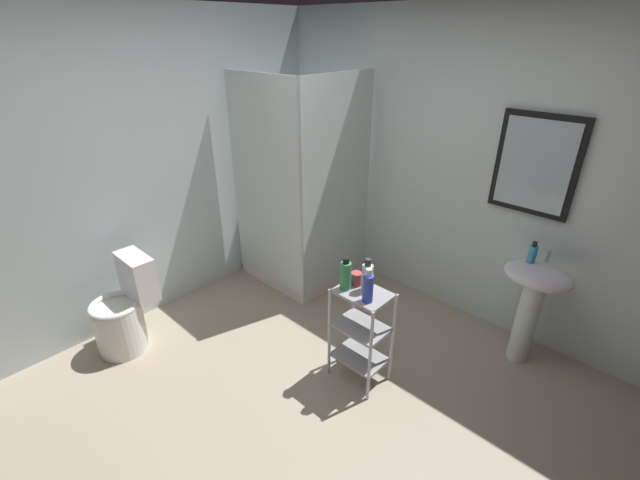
# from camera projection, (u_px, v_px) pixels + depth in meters

# --- Properties ---
(ground_plane) EXTENTS (4.20, 4.20, 0.02)m
(ground_plane) POSITION_uv_depth(u_px,v_px,m) (301.00, 411.00, 2.83)
(ground_plane) COLOR tan
(wall_back) EXTENTS (4.20, 0.14, 2.50)m
(wall_back) POSITION_uv_depth(u_px,v_px,m) (458.00, 171.00, 3.47)
(wall_back) COLOR silver
(wall_back) RESTS_ON ground_plane
(wall_left) EXTENTS (0.10, 4.20, 2.50)m
(wall_left) POSITION_uv_depth(u_px,v_px,m) (138.00, 174.00, 3.40)
(wall_left) COLOR silver
(wall_left) RESTS_ON ground_plane
(shower_stall) EXTENTS (0.92, 0.92, 2.00)m
(shower_stall) POSITION_uv_depth(u_px,v_px,m) (303.00, 237.00, 4.14)
(shower_stall) COLOR white
(shower_stall) RESTS_ON ground_plane
(pedestal_sink) EXTENTS (0.46, 0.37, 0.81)m
(pedestal_sink) POSITION_uv_depth(u_px,v_px,m) (533.00, 295.00, 3.03)
(pedestal_sink) COLOR white
(pedestal_sink) RESTS_ON ground_plane
(sink_faucet) EXTENTS (0.03, 0.03, 0.10)m
(sink_faucet) POSITION_uv_depth(u_px,v_px,m) (548.00, 255.00, 2.98)
(sink_faucet) COLOR silver
(sink_faucet) RESTS_ON pedestal_sink
(toilet) EXTENTS (0.37, 0.49, 0.76)m
(toilet) POSITION_uv_depth(u_px,v_px,m) (124.00, 313.00, 3.28)
(toilet) COLOR white
(toilet) RESTS_ON ground_plane
(storage_cart) EXTENTS (0.38, 0.28, 0.74)m
(storage_cart) POSITION_uv_depth(u_px,v_px,m) (361.00, 329.00, 2.92)
(storage_cart) COLOR silver
(storage_cart) RESTS_ON ground_plane
(hand_soap_bottle) EXTENTS (0.06, 0.06, 0.16)m
(hand_soap_bottle) POSITION_uv_depth(u_px,v_px,m) (533.00, 253.00, 2.97)
(hand_soap_bottle) COLOR #389ED1
(hand_soap_bottle) RESTS_ON pedestal_sink
(shampoo_bottle_blue) EXTENTS (0.07, 0.07, 0.24)m
(shampoo_bottle_blue) POSITION_uv_depth(u_px,v_px,m) (368.00, 287.00, 2.65)
(shampoo_bottle_blue) COLOR blue
(shampoo_bottle_blue) RESTS_ON storage_cart
(lotion_bottle_white) EXTENTS (0.07, 0.07, 0.24)m
(lotion_bottle_white) POSITION_uv_depth(u_px,v_px,m) (367.00, 277.00, 2.76)
(lotion_bottle_white) COLOR white
(lotion_bottle_white) RESTS_ON storage_cart
(body_wash_bottle_green) EXTENTS (0.07, 0.07, 0.23)m
(body_wash_bottle_green) POSITION_uv_depth(u_px,v_px,m) (346.00, 275.00, 2.78)
(body_wash_bottle_green) COLOR #39985A
(body_wash_bottle_green) RESTS_ON storage_cart
(rinse_cup) EXTENTS (0.07, 0.07, 0.09)m
(rinse_cup) POSITION_uv_depth(u_px,v_px,m) (356.00, 279.00, 2.84)
(rinse_cup) COLOR #B24742
(rinse_cup) RESTS_ON storage_cart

